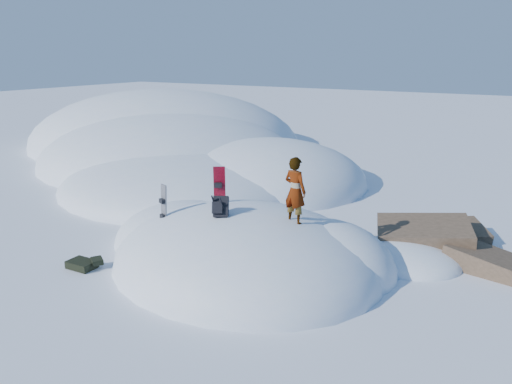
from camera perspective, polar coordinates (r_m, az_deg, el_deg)
The scene contains 9 objects.
ground at distance 12.71m, azimuth -1.28°, elevation -8.46°, with size 120.00×120.00×0.00m, color white.
snow_mound at distance 12.98m, azimuth -1.36°, elevation -7.93°, with size 8.00×6.00×3.00m.
snow_ridge at distance 26.25m, azimuth -9.26°, elevation 4.05°, with size 21.50×18.50×6.40m.
rock_outcrop at distance 14.05m, azimuth 18.62°, elevation -6.83°, with size 4.68×4.41×1.68m.
snowboard_red at distance 12.96m, azimuth -4.21°, elevation -0.44°, with size 0.35×0.33×1.62m.
snowboard_dark at distance 12.86m, azimuth -10.53°, elevation -2.06°, with size 0.27×0.22×1.36m.
backpack at distance 11.81m, azimuth -4.08°, elevation -1.71°, with size 0.52×0.58×0.59m.
gear_pile at distance 13.25m, azimuth -19.03°, elevation -7.76°, with size 0.89×0.67×0.24m.
person at distance 11.52m, azimuth 4.50°, elevation 0.12°, with size 0.59×0.38×1.60m, color slate.
Camera 1 is at (6.16, -9.82, 5.19)m, focal length 35.00 mm.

